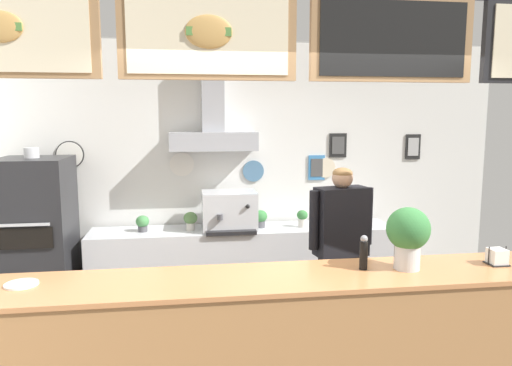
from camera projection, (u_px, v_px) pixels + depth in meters
back_wall_assembly at (253, 163)px, 5.35m from camera, size 5.72×2.46×2.92m
service_counter at (309, 356)px, 3.11m from camera, size 4.17×0.60×1.10m
back_prep_counter at (244, 268)px, 5.26m from camera, size 3.27×0.56×0.88m
pizza_oven at (37, 242)px, 4.77m from camera, size 0.67×0.75×1.79m
shop_worker at (340, 256)px, 4.15m from camera, size 0.59×0.30×1.66m
espresso_machine at (229, 211)px, 5.12m from camera, size 0.57×0.49×0.41m
potted_oregano at (191, 220)px, 5.09m from camera, size 0.15×0.15×0.20m
potted_thyme at (302, 218)px, 5.24m from camera, size 0.12×0.12×0.19m
potted_rosemary at (143, 223)px, 5.04m from camera, size 0.14×0.14×0.17m
potted_sage at (260, 218)px, 5.22m from camera, size 0.15×0.15×0.19m
pepper_grinder at (364, 253)px, 3.12m from camera, size 0.05×0.05×0.23m
basil_vase at (408, 235)px, 3.11m from camera, size 0.28×0.28×0.41m
napkin_holder at (497, 257)px, 3.23m from camera, size 0.13×0.12×0.12m
condiment_plate at (21, 284)px, 2.84m from camera, size 0.19×0.19×0.01m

